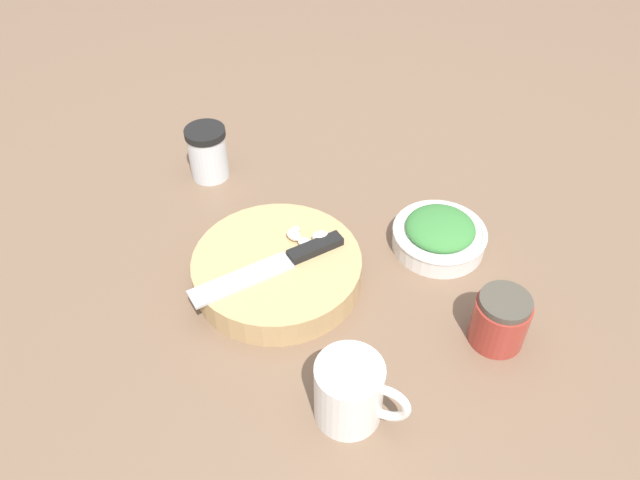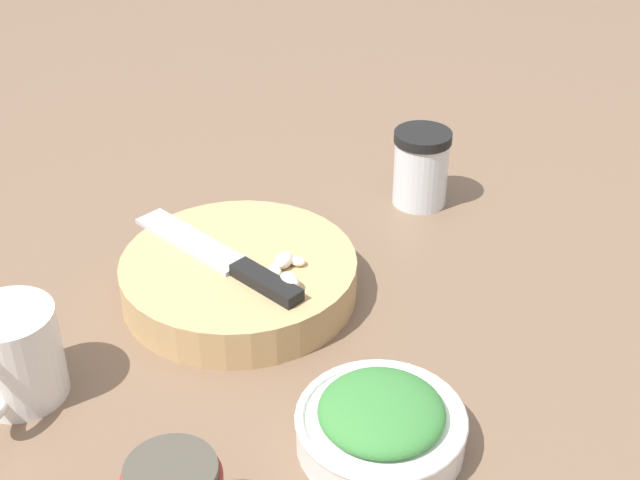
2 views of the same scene
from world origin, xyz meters
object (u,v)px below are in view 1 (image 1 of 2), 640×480
spice_jar (207,153)px  honey_jar (501,319)px  herb_bowl (439,234)px  chef_knife (279,264)px  garlic_cloves (306,236)px  coffee_mug (351,392)px  cutting_board (277,270)px

spice_jar → honey_jar: size_ratio=1.19×
herb_bowl → chef_knife: bearing=-120.9°
herb_bowl → honey_jar: bearing=-32.9°
herb_bowl → spice_jar: (-0.40, -0.11, 0.02)m
garlic_cloves → coffee_mug: 0.27m
honey_jar → garlic_cloves: bearing=-169.6°
chef_knife → coffee_mug: size_ratio=2.00×
herb_bowl → garlic_cloves: bearing=-131.4°
garlic_cloves → chef_knife: bearing=-85.7°
coffee_mug → herb_bowl: bearing=103.1°
chef_knife → garlic_cloves: bearing=-66.1°
herb_bowl → honey_jar: (0.16, -0.10, 0.01)m
herb_bowl → spice_jar: bearing=-165.4°
spice_jar → coffee_mug: (0.48, -0.21, -0.00)m
chef_knife → cutting_board: bearing=-14.5°
cutting_board → herb_bowl: 0.26m
chef_knife → herb_bowl: 0.26m
honey_jar → spice_jar: bearing=-179.5°
chef_knife → garlic_cloves: (-0.00, 0.07, 0.00)m
chef_knife → coffee_mug: (0.21, -0.10, -0.00)m
coffee_mug → spice_jar: bearing=156.0°
cutting_board → herb_bowl: (0.14, 0.21, 0.00)m
cutting_board → coffee_mug: size_ratio=2.14×
cutting_board → garlic_cloves: 0.06m
spice_jar → chef_knife: bearing=-22.7°
cutting_board → honey_jar: honey_jar is taller
cutting_board → herb_bowl: herb_bowl is taller
spice_jar → coffee_mug: bearing=-24.0°
chef_knife → honey_jar: bearing=-137.8°
coffee_mug → honey_jar: size_ratio=1.45×
chef_knife → honey_jar: 0.31m
herb_bowl → coffee_mug: coffee_mug is taller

